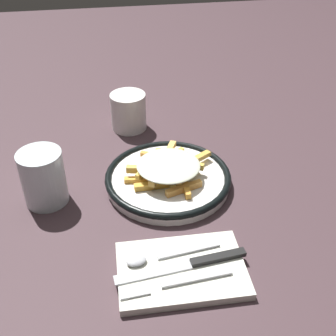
{
  "coord_description": "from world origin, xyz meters",
  "views": [
    {
      "loc": [
        -0.66,
        0.11,
        0.52
      ],
      "look_at": [
        0.0,
        0.0,
        0.04
      ],
      "focal_mm": 45.35,
      "sensor_mm": 36.0,
      "label": 1
    }
  ],
  "objects_px": {
    "plate": "(168,179)",
    "spoon": "(157,257)",
    "fork": "(177,282)",
    "water_glass": "(43,178)",
    "knife": "(193,263)",
    "napkin": "(181,270)",
    "coffee_mug": "(128,111)",
    "fries_heap": "(168,168)"
  },
  "relations": [
    {
      "from": "plate",
      "to": "spoon",
      "type": "height_order",
      "value": "plate"
    },
    {
      "from": "fork",
      "to": "water_glass",
      "type": "relative_size",
      "value": 1.67
    },
    {
      "from": "fork",
      "to": "knife",
      "type": "bearing_deg",
      "value": -45.13
    },
    {
      "from": "plate",
      "to": "napkin",
      "type": "height_order",
      "value": "plate"
    },
    {
      "from": "knife",
      "to": "spoon",
      "type": "height_order",
      "value": "spoon"
    },
    {
      "from": "fork",
      "to": "coffee_mug",
      "type": "relative_size",
      "value": 1.6
    },
    {
      "from": "knife",
      "to": "spoon",
      "type": "xyz_separation_m",
      "value": [
        0.02,
        0.05,
        0.0
      ]
    },
    {
      "from": "plate",
      "to": "fries_heap",
      "type": "bearing_deg",
      "value": 18.51
    },
    {
      "from": "spoon",
      "to": "knife",
      "type": "bearing_deg",
      "value": -112.25
    },
    {
      "from": "plate",
      "to": "fork",
      "type": "xyz_separation_m",
      "value": [
        -0.25,
        0.03,
        0.0
      ]
    },
    {
      "from": "plate",
      "to": "coffee_mug",
      "type": "height_order",
      "value": "coffee_mug"
    },
    {
      "from": "spoon",
      "to": "napkin",
      "type": "bearing_deg",
      "value": -124.48
    },
    {
      "from": "fork",
      "to": "coffee_mug",
      "type": "height_order",
      "value": "coffee_mug"
    },
    {
      "from": "fries_heap",
      "to": "napkin",
      "type": "distance_m",
      "value": 0.23
    },
    {
      "from": "fries_heap",
      "to": "napkin",
      "type": "xyz_separation_m",
      "value": [
        -0.23,
        0.02,
        -0.03
      ]
    },
    {
      "from": "napkin",
      "to": "spoon",
      "type": "relative_size",
      "value": 1.29
    },
    {
      "from": "plate",
      "to": "fries_heap",
      "type": "height_order",
      "value": "fries_heap"
    },
    {
      "from": "plate",
      "to": "napkin",
      "type": "bearing_deg",
      "value": 175.51
    },
    {
      "from": "knife",
      "to": "coffee_mug",
      "type": "height_order",
      "value": "coffee_mug"
    },
    {
      "from": "spoon",
      "to": "fries_heap",
      "type": "bearing_deg",
      "value": -14.4
    },
    {
      "from": "napkin",
      "to": "coffee_mug",
      "type": "relative_size",
      "value": 1.79
    },
    {
      "from": "plate",
      "to": "knife",
      "type": "xyz_separation_m",
      "value": [
        -0.22,
        -0.0,
        0.0
      ]
    },
    {
      "from": "napkin",
      "to": "knife",
      "type": "distance_m",
      "value": 0.02
    },
    {
      "from": "napkin",
      "to": "fork",
      "type": "relative_size",
      "value": 1.12
    },
    {
      "from": "fork",
      "to": "napkin",
      "type": "bearing_deg",
      "value": -22.83
    },
    {
      "from": "plate",
      "to": "fork",
      "type": "distance_m",
      "value": 0.26
    },
    {
      "from": "napkin",
      "to": "spoon",
      "type": "xyz_separation_m",
      "value": [
        0.02,
        0.03,
        0.01
      ]
    },
    {
      "from": "knife",
      "to": "water_glass",
      "type": "relative_size",
      "value": 1.99
    },
    {
      "from": "spoon",
      "to": "coffee_mug",
      "type": "xyz_separation_m",
      "value": [
        0.44,
        0.0,
        0.03
      ]
    },
    {
      "from": "spoon",
      "to": "water_glass",
      "type": "relative_size",
      "value": 1.45
    },
    {
      "from": "fork",
      "to": "spoon",
      "type": "distance_m",
      "value": 0.06
    },
    {
      "from": "plate",
      "to": "coffee_mug",
      "type": "bearing_deg",
      "value": 12.86
    },
    {
      "from": "coffee_mug",
      "to": "fork",
      "type": "bearing_deg",
      "value": -177.18
    },
    {
      "from": "water_glass",
      "to": "coffee_mug",
      "type": "bearing_deg",
      "value": -36.08
    },
    {
      "from": "spoon",
      "to": "coffee_mug",
      "type": "distance_m",
      "value": 0.44
    },
    {
      "from": "plate",
      "to": "napkin",
      "type": "relative_size",
      "value": 1.26
    },
    {
      "from": "spoon",
      "to": "plate",
      "type": "bearing_deg",
      "value": -14.54
    },
    {
      "from": "spoon",
      "to": "fork",
      "type": "bearing_deg",
      "value": -156.91
    },
    {
      "from": "plate",
      "to": "fork",
      "type": "bearing_deg",
      "value": 173.31
    },
    {
      "from": "fork",
      "to": "knife",
      "type": "xyz_separation_m",
      "value": [
        0.03,
        -0.03,
        0.0
      ]
    },
    {
      "from": "plate",
      "to": "spoon",
      "type": "xyz_separation_m",
      "value": [
        -0.2,
        0.05,
        0.0
      ]
    },
    {
      "from": "napkin",
      "to": "knife",
      "type": "bearing_deg",
      "value": -84.17
    }
  ]
}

